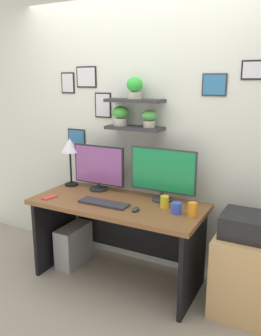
{
  "coord_description": "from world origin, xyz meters",
  "views": [
    {
      "loc": [
        1.41,
        -2.47,
        1.77
      ],
      "look_at": [
        0.1,
        0.05,
        1.05
      ],
      "focal_mm": 37.09,
      "sensor_mm": 36.0,
      "label": 1
    }
  ],
  "objects_px": {
    "cell_phone": "(50,197)",
    "coffee_mug": "(176,208)",
    "monitor_right": "(163,173)",
    "computer_tower_left": "(74,245)",
    "desk": "(121,222)",
    "computer_mouse": "(135,209)",
    "drawer_cabinet": "(244,273)",
    "keyboard": "(104,203)",
    "pen_cup": "(165,202)",
    "printer": "(248,225)",
    "monitor_left": "(99,167)",
    "desk_lamp": "(70,149)",
    "water_cup": "(193,209)"
  },
  "relations": [
    {
      "from": "monitor_left",
      "to": "desk_lamp",
      "type": "bearing_deg",
      "value": -178.6
    },
    {
      "from": "water_cup",
      "to": "printer",
      "type": "relative_size",
      "value": 0.29
    },
    {
      "from": "water_cup",
      "to": "pen_cup",
      "type": "bearing_deg",
      "value": 164.01
    },
    {
      "from": "cell_phone",
      "to": "desk",
      "type": "bearing_deg",
      "value": 34.61
    },
    {
      "from": "printer",
      "to": "cell_phone",
      "type": "bearing_deg",
      "value": -170.81
    },
    {
      "from": "pen_cup",
      "to": "printer",
      "type": "height_order",
      "value": "pen_cup"
    },
    {
      "from": "monitor_left",
      "to": "printer",
      "type": "bearing_deg",
      "value": -5.65
    },
    {
      "from": "desk",
      "to": "monitor_left",
      "type": "relative_size",
      "value": 2.85
    },
    {
      "from": "computer_mouse",
      "to": "coffee_mug",
      "type": "bearing_deg",
      "value": 18.28
    },
    {
      "from": "monitor_left",
      "to": "coffee_mug",
      "type": "bearing_deg",
      "value": -15.51
    },
    {
      "from": "computer_mouse",
      "to": "pen_cup",
      "type": "distance_m",
      "value": 0.26
    },
    {
      "from": "monitor_right",
      "to": "computer_mouse",
      "type": "distance_m",
      "value": 0.43
    },
    {
      "from": "water_cup",
      "to": "drawer_cabinet",
      "type": "height_order",
      "value": "water_cup"
    },
    {
      "from": "pen_cup",
      "to": "drawer_cabinet",
      "type": "bearing_deg",
      "value": 1.96
    },
    {
      "from": "cell_phone",
      "to": "drawer_cabinet",
      "type": "distance_m",
      "value": 1.75
    },
    {
      "from": "coffee_mug",
      "to": "pen_cup",
      "type": "distance_m",
      "value": 0.16
    },
    {
      "from": "desk",
      "to": "desk_lamp",
      "type": "distance_m",
      "value": 0.89
    },
    {
      "from": "monitor_left",
      "to": "cell_phone",
      "type": "xyz_separation_m",
      "value": [
        -0.27,
        -0.41,
        -0.22
      ]
    },
    {
      "from": "drawer_cabinet",
      "to": "desk",
      "type": "bearing_deg",
      "value": -178.66
    },
    {
      "from": "monitor_left",
      "to": "pen_cup",
      "type": "xyz_separation_m",
      "value": [
        0.74,
        -0.16,
        -0.17
      ]
    },
    {
      "from": "monitor_right",
      "to": "computer_tower_left",
      "type": "relative_size",
      "value": 1.49
    },
    {
      "from": "cell_phone",
      "to": "coffee_mug",
      "type": "height_order",
      "value": "coffee_mug"
    },
    {
      "from": "monitor_right",
      "to": "printer",
      "type": "xyz_separation_m",
      "value": [
        0.75,
        -0.14,
        -0.28
      ]
    },
    {
      "from": "desk_lamp",
      "to": "printer",
      "type": "height_order",
      "value": "desk_lamp"
    },
    {
      "from": "keyboard",
      "to": "cell_phone",
      "type": "xyz_separation_m",
      "value": [
        -0.52,
        -0.08,
        -0.01
      ]
    },
    {
      "from": "monitor_left",
      "to": "computer_mouse",
      "type": "relative_size",
      "value": 5.9
    },
    {
      "from": "monitor_right",
      "to": "drawer_cabinet",
      "type": "xyz_separation_m",
      "value": [
        0.75,
        -0.14,
        -0.68
      ]
    },
    {
      "from": "desk",
      "to": "monitor_right",
      "type": "xyz_separation_m",
      "value": [
        0.33,
        0.16,
        0.46
      ]
    },
    {
      "from": "monitor_right",
      "to": "coffee_mug",
      "type": "bearing_deg",
      "value": -47.8
    },
    {
      "from": "drawer_cabinet",
      "to": "printer",
      "type": "distance_m",
      "value": 0.4
    },
    {
      "from": "keyboard",
      "to": "computer_tower_left",
      "type": "distance_m",
      "value": 0.75
    },
    {
      "from": "desk",
      "to": "printer",
      "type": "height_order",
      "value": "printer"
    },
    {
      "from": "desk",
      "to": "pen_cup",
      "type": "relative_size",
      "value": 15.11
    },
    {
      "from": "printer",
      "to": "monitor_left",
      "type": "bearing_deg",
      "value": 174.35
    },
    {
      "from": "coffee_mug",
      "to": "computer_tower_left",
      "type": "relative_size",
      "value": 0.22
    },
    {
      "from": "drawer_cabinet",
      "to": "monitor_right",
      "type": "bearing_deg",
      "value": 169.51
    },
    {
      "from": "monitor_right",
      "to": "pen_cup",
      "type": "distance_m",
      "value": 0.27
    },
    {
      "from": "desk",
      "to": "keyboard",
      "type": "bearing_deg",
      "value": -113.47
    },
    {
      "from": "pen_cup",
      "to": "drawer_cabinet",
      "type": "xyz_separation_m",
      "value": [
        0.66,
        0.02,
        -0.48
      ]
    },
    {
      "from": "computer_mouse",
      "to": "computer_tower_left",
      "type": "height_order",
      "value": "computer_mouse"
    },
    {
      "from": "computer_mouse",
      "to": "desk_lamp",
      "type": "xyz_separation_m",
      "value": [
        -0.89,
        0.34,
        0.36
      ]
    },
    {
      "from": "cell_phone",
      "to": "printer",
      "type": "distance_m",
      "value": 1.69
    },
    {
      "from": "computer_tower_left",
      "to": "coffee_mug",
      "type": "bearing_deg",
      "value": -3.93
    },
    {
      "from": "computer_tower_left",
      "to": "desk_lamp",
      "type": "bearing_deg",
      "value": 126.84
    },
    {
      "from": "pen_cup",
      "to": "desk",
      "type": "bearing_deg",
      "value": -179.64
    },
    {
      "from": "cell_phone",
      "to": "pen_cup",
      "type": "relative_size",
      "value": 1.4
    },
    {
      "from": "computer_mouse",
      "to": "printer",
      "type": "distance_m",
      "value": 0.87
    },
    {
      "from": "keyboard",
      "to": "pen_cup",
      "type": "distance_m",
      "value": 0.51
    },
    {
      "from": "water_cup",
      "to": "computer_mouse",
      "type": "bearing_deg",
      "value": -166.19
    },
    {
      "from": "pen_cup",
      "to": "printer",
      "type": "distance_m",
      "value": 0.67
    }
  ]
}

